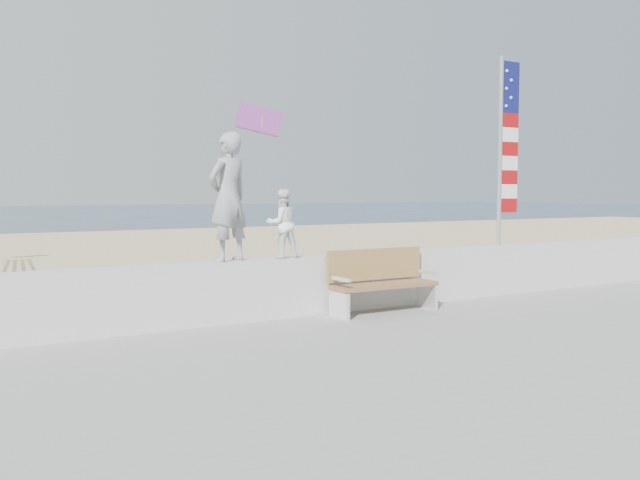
# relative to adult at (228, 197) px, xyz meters

# --- Properties ---
(ground) EXTENTS (220.00, 220.00, 0.00)m
(ground) POSITION_rel_adult_xyz_m (1.23, -2.00, -2.01)
(ground) COLOR #293E53
(ground) RESTS_ON ground
(sand) EXTENTS (90.00, 40.00, 0.08)m
(sand) POSITION_rel_adult_xyz_m (1.23, 7.00, -1.97)
(sand) COLOR #C9B086
(sand) RESTS_ON ground
(seawall) EXTENTS (30.00, 0.35, 0.90)m
(seawall) POSITION_rel_adult_xyz_m (1.23, 0.00, -1.38)
(seawall) COLOR beige
(seawall) RESTS_ON boardwalk
(adult) EXTENTS (0.79, 0.65, 1.87)m
(adult) POSITION_rel_adult_xyz_m (0.00, 0.00, 0.00)
(adult) COLOR gray
(adult) RESTS_ON seawall
(child) EXTENTS (0.55, 0.45, 1.05)m
(child) POSITION_rel_adult_xyz_m (0.88, 0.00, -0.41)
(child) COLOR white
(child) RESTS_ON seawall
(bench) EXTENTS (1.80, 0.57, 1.00)m
(bench) POSITION_rel_adult_xyz_m (2.41, -0.45, -1.33)
(bench) COLOR #91633F
(bench) RESTS_ON boardwalk
(flag) EXTENTS (0.50, 0.08, 3.50)m
(flag) POSITION_rel_adult_xyz_m (5.57, -0.00, 0.98)
(flag) COLOR silver
(flag) RESTS_ON seawall
(parafoil_kite) EXTENTS (0.90, 0.43, 0.60)m
(parafoil_kite) POSITION_rel_adult_xyz_m (1.58, 2.17, 1.38)
(parafoil_kite) COLOR #FC1C36
(parafoil_kite) RESTS_ON ground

